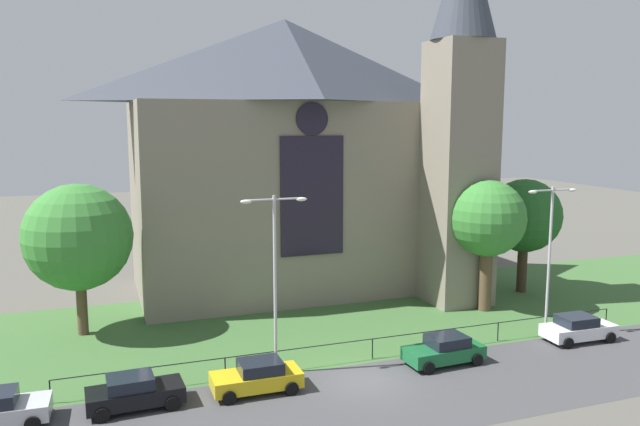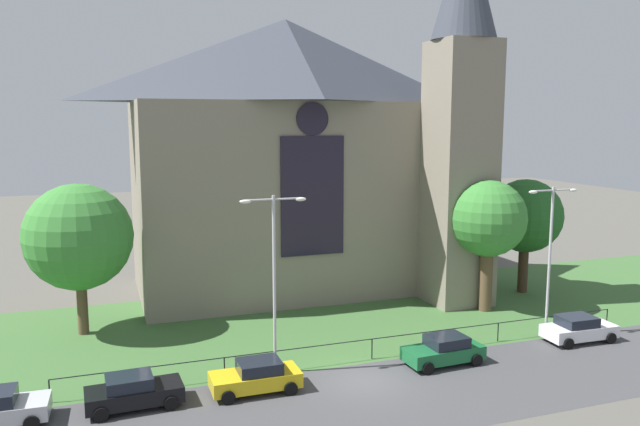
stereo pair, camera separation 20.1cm
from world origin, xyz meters
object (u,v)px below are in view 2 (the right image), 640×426
(church_building, at_px, (299,153))
(tree_right_far, at_px, (525,216))
(tree_left_far, at_px, (79,237))
(parked_car_white, at_px, (579,329))
(streetlamp_far, at_px, (550,243))
(tree_right_near, at_px, (488,220))
(parked_car_green, at_px, (444,350))
(parked_car_yellow, at_px, (256,377))
(streetlamp_near, at_px, (274,263))
(parked_car_black, at_px, (133,392))

(church_building, xyz_separation_m, tree_right_far, (15.33, -6.80, -4.56))
(tree_left_far, height_order, parked_car_white, tree_left_far)
(church_building, distance_m, streetlamp_far, 19.18)
(tree_right_near, bearing_deg, parked_car_green, -135.64)
(parked_car_green, bearing_deg, church_building, -84.44)
(parked_car_white, bearing_deg, tree_right_far, 71.49)
(tree_right_near, relative_size, tree_right_far, 1.04)
(tree_left_far, xyz_separation_m, parked_car_yellow, (7.83, -11.44, -5.16))
(tree_left_far, relative_size, parked_car_green, 2.12)
(church_building, height_order, parked_car_yellow, church_building)
(tree_right_near, distance_m, tree_right_far, 6.12)
(parked_car_yellow, xyz_separation_m, parked_car_white, (19.27, 0.44, 0.00))
(streetlamp_near, height_order, parked_car_green, streetlamp_near)
(streetlamp_far, height_order, parked_car_black, streetlamp_far)
(church_building, distance_m, parked_car_white, 22.53)
(tree_left_far, bearing_deg, tree_right_far, -1.92)
(parked_car_black, xyz_separation_m, parked_car_white, (24.83, 0.23, 0.00))
(church_building, bearing_deg, tree_right_near, -44.42)
(church_building, xyz_separation_m, parked_car_green, (2.50, -17.18, -9.53))
(streetlamp_near, bearing_deg, streetlamp_far, 0.00)
(church_building, relative_size, tree_right_near, 2.95)
(parked_car_yellow, distance_m, parked_car_white, 19.27)
(parked_car_yellow, bearing_deg, parked_car_green, -179.43)
(church_building, bearing_deg, tree_left_far, -159.51)
(parked_car_yellow, relative_size, parked_car_green, 0.98)
(streetlamp_far, bearing_deg, tree_right_far, 60.59)
(tree_right_near, xyz_separation_m, parked_car_black, (-23.21, -7.19, -5.44))
(tree_left_far, xyz_separation_m, streetlamp_far, (25.96, -9.59, -0.29))
(church_building, height_order, tree_right_near, church_building)
(tree_right_near, distance_m, streetlamp_near, 17.13)
(church_building, bearing_deg, parked_car_white, -55.25)
(streetlamp_far, bearing_deg, parked_car_white, -51.40)
(tree_right_near, height_order, parked_car_black, tree_right_near)
(tree_right_far, distance_m, parked_car_yellow, 25.69)
(streetlamp_far, relative_size, parked_car_black, 2.09)
(tree_right_far, bearing_deg, parked_car_yellow, -155.60)
(church_building, height_order, streetlamp_far, church_building)
(church_building, height_order, tree_right_far, church_building)
(tree_right_far, distance_m, streetlamp_near, 23.15)
(tree_left_far, bearing_deg, parked_car_green, -32.42)
(streetlamp_near, height_order, parked_car_white, streetlamp_near)
(church_building, height_order, tree_left_far, church_building)
(parked_car_black, height_order, parked_car_green, same)
(church_building, height_order, parked_car_white, church_building)
(tree_right_far, xyz_separation_m, parked_car_white, (-3.69, -9.97, -4.97))
(parked_car_yellow, bearing_deg, streetlamp_far, -173.82)
(tree_right_near, xyz_separation_m, parked_car_white, (1.62, -6.96, -5.44))
(tree_right_near, bearing_deg, parked_car_black, -162.80)
(parked_car_black, bearing_deg, streetlamp_far, 1.65)
(parked_car_yellow, height_order, parked_car_green, same)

